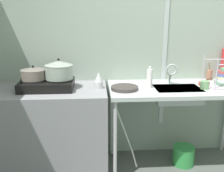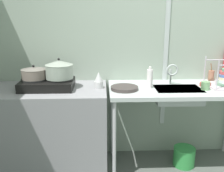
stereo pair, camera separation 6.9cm
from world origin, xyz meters
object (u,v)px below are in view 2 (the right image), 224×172
cup_by_rack (205,86)px  utensil_jar (211,75)px  faucet (172,71)px  small_bowl_on_drainboard (205,84)px  frying_pan (124,88)px  bottle_by_sink (150,79)px  pot_on_right_burner (59,69)px  sink_basin (178,95)px  bucket_on_floor (184,156)px  pot_on_left_burner (34,73)px  percolator (99,80)px  stove (47,84)px

cup_by_rack → utensil_jar: 0.44m
faucet → small_bowl_on_drainboard: bearing=-11.0°
frying_pan → bottle_by_sink: size_ratio=1.22×
frying_pan → pot_on_right_burner: bearing=174.2°
frying_pan → cup_by_rack: 0.81m
bottle_by_sink → sink_basin: bearing=-4.2°
cup_by_rack → bucket_on_floor: cup_by_rack is taller
pot_on_right_burner → faucet: 1.18m
bucket_on_floor → faucet: bearing=149.8°
pot_on_left_burner → pot_on_right_burner: 0.25m
percolator → small_bowl_on_drainboard: (1.12, 0.03, -0.06)m
pot_on_left_burner → pot_on_right_burner: pot_on_right_burner is taller
pot_on_left_burner → bucket_on_floor: (1.59, 0.01, -0.98)m
sink_basin → stove: bearing=178.2°
pot_on_right_burner → bottle_by_sink: bearing=-1.3°
percolator → sink_basin: size_ratio=0.36×
stove → bucket_on_floor: stove is taller
faucet → bottle_by_sink: (-0.26, -0.12, -0.05)m
stove → bottle_by_sink: bearing=-1.1°
bottle_by_sink → utensil_jar: 0.82m
sink_basin → utensil_jar: (0.48, 0.33, 0.13)m
frying_pan → utensil_jar: utensil_jar is taller
sink_basin → frying_pan: frying_pan is taller
pot_on_left_burner → sink_basin: 1.47m
faucet → frying_pan: bearing=-161.9°
small_bowl_on_drainboard → bucket_on_floor: small_bowl_on_drainboard is taller
sink_basin → bucket_on_floor: sink_basin is taller
cup_by_rack → small_bowl_on_drainboard: bearing=68.0°
small_bowl_on_drainboard → pot_on_left_burner: bearing=-178.8°
stove → pot_on_right_burner: bearing=0.0°
bottle_by_sink → faucet: bearing=25.3°
pot_on_left_burner → bucket_on_floor: bearing=0.2°
percolator → faucet: bearing=7.4°
pot_on_right_burner → bucket_on_floor: (1.34, 0.01, -1.01)m
pot_on_left_burner → percolator: 0.65m
pot_on_left_burner → sink_basin: bearing=-1.7°
percolator → utensil_jar: (1.28, 0.28, -0.02)m
pot_on_right_burner → cup_by_rack: 1.47m
pot_on_right_burner → cup_by_rack: size_ratio=3.25×
sink_basin → bottle_by_sink: (-0.29, 0.02, 0.17)m
percolator → frying_pan: bearing=-15.1°
sink_basin → cup_by_rack: (0.26, -0.05, 0.11)m
bottle_by_sink → small_bowl_on_drainboard: bearing=5.6°
pot_on_right_burner → frying_pan: pot_on_right_burner is taller
cup_by_rack → percolator: bearing=174.7°
bottle_by_sink → utensil_jar: bearing=21.6°
small_bowl_on_drainboard → utensil_jar: utensil_jar is taller
pot_on_right_burner → percolator: pot_on_right_burner is taller
bottle_by_sink → bucket_on_floor: bearing=3.6°
small_bowl_on_drainboard → bottle_by_sink: size_ratio=0.51×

